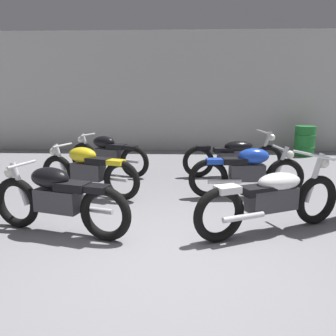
{
  "coord_description": "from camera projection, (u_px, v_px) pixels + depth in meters",
  "views": [
    {
      "loc": [
        0.22,
        -3.23,
        1.7
      ],
      "look_at": [
        0.0,
        2.08,
        0.55
      ],
      "focal_mm": 35.88,
      "sensor_mm": 36.0,
      "label": 1
    }
  ],
  "objects": [
    {
      "name": "motorcycle_left_row_2",
      "position": [
        108.0,
        154.0,
        7.27
      ],
      "size": [
        1.87,
        0.83,
        0.88
      ],
      "color": "black",
      "rests_on": "ground"
    },
    {
      "name": "motorcycle_left_row_0",
      "position": [
        58.0,
        198.0,
        4.14
      ],
      "size": [
        1.92,
        0.71,
        0.88
      ],
      "color": "black",
      "rests_on": "ground"
    },
    {
      "name": "ground_plane",
      "position": [
        160.0,
        261.0,
        3.53
      ],
      "size": [
        60.0,
        60.0,
        0.0
      ],
      "primitive_type": "plane",
      "color": "gray"
    },
    {
      "name": "motorcycle_right_row_1",
      "position": [
        248.0,
        171.0,
        5.62
      ],
      "size": [
        1.97,
        0.5,
        0.88
      ],
      "color": "black",
      "rests_on": "ground"
    },
    {
      "name": "motorcycle_right_row_2",
      "position": [
        234.0,
        156.0,
        7.09
      ],
      "size": [
        2.17,
        0.68,
        0.97
      ],
      "color": "black",
      "rests_on": "ground"
    },
    {
      "name": "motorcycle_right_row_0",
      "position": [
        273.0,
        198.0,
        4.19
      ],
      "size": [
        2.02,
        1.07,
        0.97
      ],
      "color": "black",
      "rests_on": "ground"
    },
    {
      "name": "motorcycle_left_row_1",
      "position": [
        88.0,
        170.0,
        5.72
      ],
      "size": [
        1.89,
        0.8,
        0.88
      ],
      "color": "black",
      "rests_on": "ground"
    },
    {
      "name": "back_wall",
      "position": [
        175.0,
        92.0,
        10.39
      ],
      "size": [
        12.74,
        0.24,
        3.6
      ],
      "primitive_type": "cube",
      "color": "#BCBAB7",
      "rests_on": "ground"
    },
    {
      "name": "oil_drum",
      "position": [
        305.0,
        141.0,
        9.6
      ],
      "size": [
        0.59,
        0.59,
        0.85
      ],
      "color": "#1E722D",
      "rests_on": "ground"
    }
  ]
}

